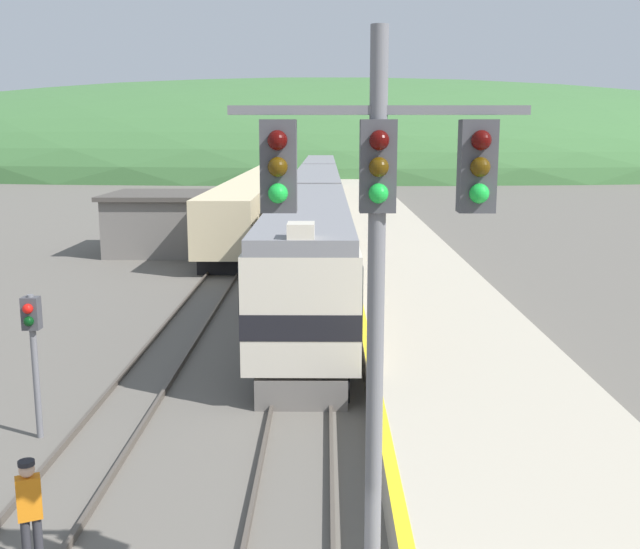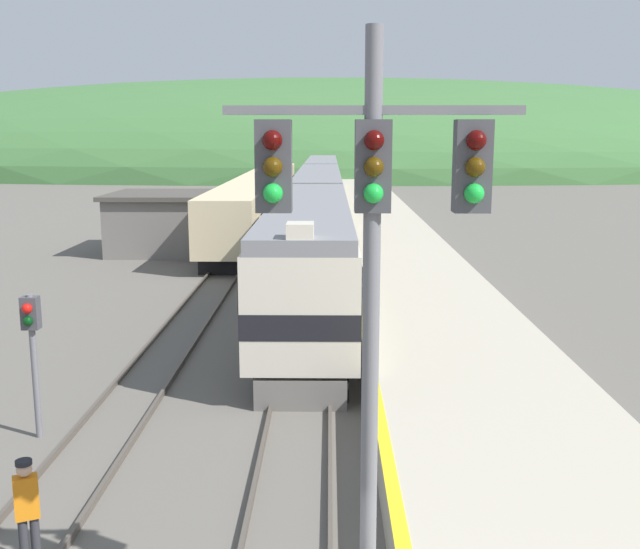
{
  "view_description": "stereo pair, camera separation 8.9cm",
  "coord_description": "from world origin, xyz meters",
  "px_view_note": "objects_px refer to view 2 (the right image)",
  "views": [
    {
      "loc": [
        0.6,
        -6.73,
        6.64
      ],
      "look_at": [
        0.42,
        15.23,
        2.46
      ],
      "focal_mm": 42.0,
      "sensor_mm": 36.0,
      "label": 1
    },
    {
      "loc": [
        0.69,
        -6.73,
        6.64
      ],
      "look_at": [
        0.42,
        15.23,
        2.46
      ],
      "focal_mm": 42.0,
      "sensor_mm": 36.0,
      "label": 2
    }
  ],
  "objects_px": {
    "carriage_third": "(322,179)",
    "track_worker": "(27,508)",
    "siding_train": "(262,199)",
    "carriage_second": "(319,201)",
    "signal_post_siding": "(32,335)",
    "signal_mast_main": "(372,249)",
    "express_train_lead_car": "(310,255)"
  },
  "relations": [
    {
      "from": "siding_train",
      "to": "signal_post_siding",
      "type": "bearing_deg",
      "value": -92.11
    },
    {
      "from": "carriage_third",
      "to": "track_worker",
      "type": "bearing_deg",
      "value": -93.61
    },
    {
      "from": "carriage_second",
      "to": "carriage_third",
      "type": "height_order",
      "value": "same"
    },
    {
      "from": "express_train_lead_car",
      "to": "signal_mast_main",
      "type": "bearing_deg",
      "value": -86.33
    },
    {
      "from": "siding_train",
      "to": "carriage_third",
      "type": "bearing_deg",
      "value": 76.06
    },
    {
      "from": "signal_mast_main",
      "to": "signal_post_siding",
      "type": "bearing_deg",
      "value": 133.89
    },
    {
      "from": "carriage_third",
      "to": "track_worker",
      "type": "relative_size",
      "value": 12.51
    },
    {
      "from": "carriage_second",
      "to": "carriage_third",
      "type": "xyz_separation_m",
      "value": [
        0.0,
        23.45,
        0.0
      ]
    },
    {
      "from": "carriage_third",
      "to": "express_train_lead_car",
      "type": "bearing_deg",
      "value": -90.0
    },
    {
      "from": "carriage_third",
      "to": "signal_post_siding",
      "type": "height_order",
      "value": "carriage_third"
    },
    {
      "from": "carriage_third",
      "to": "signal_post_siding",
      "type": "relative_size",
      "value": 6.98
    },
    {
      "from": "siding_train",
      "to": "track_worker",
      "type": "distance_m",
      "value": 44.41
    },
    {
      "from": "carriage_third",
      "to": "signal_post_siding",
      "type": "bearing_deg",
      "value": -95.78
    },
    {
      "from": "track_worker",
      "to": "signal_mast_main",
      "type": "bearing_deg",
      "value": -22.38
    },
    {
      "from": "carriage_second",
      "to": "track_worker",
      "type": "height_order",
      "value": "carriage_second"
    },
    {
      "from": "carriage_second",
      "to": "siding_train",
      "type": "xyz_separation_m",
      "value": [
        -4.28,
        6.2,
        -0.42
      ]
    },
    {
      "from": "express_train_lead_car",
      "to": "signal_mast_main",
      "type": "distance_m",
      "value": 18.51
    },
    {
      "from": "signal_mast_main",
      "to": "siding_train",
      "type": "bearing_deg",
      "value": 96.69
    },
    {
      "from": "express_train_lead_car",
      "to": "carriage_second",
      "type": "xyz_separation_m",
      "value": [
        0.0,
        22.08,
        -0.01
      ]
    },
    {
      "from": "express_train_lead_car",
      "to": "track_worker",
      "type": "xyz_separation_m",
      "value": [
        -3.89,
        -16.13,
        -1.25
      ]
    },
    {
      "from": "carriage_second",
      "to": "carriage_third",
      "type": "relative_size",
      "value": 1.0
    },
    {
      "from": "carriage_second",
      "to": "siding_train",
      "type": "distance_m",
      "value": 7.54
    },
    {
      "from": "track_worker",
      "to": "carriage_third",
      "type": "bearing_deg",
      "value": 86.39
    },
    {
      "from": "carriage_second",
      "to": "signal_post_siding",
      "type": "relative_size",
      "value": 6.98
    },
    {
      "from": "siding_train",
      "to": "express_train_lead_car",
      "type": "bearing_deg",
      "value": -81.39
    },
    {
      "from": "siding_train",
      "to": "carriage_second",
      "type": "bearing_deg",
      "value": -55.34
    },
    {
      "from": "express_train_lead_car",
      "to": "carriage_third",
      "type": "bearing_deg",
      "value": 90.0
    },
    {
      "from": "signal_mast_main",
      "to": "track_worker",
      "type": "relative_size",
      "value": 4.31
    },
    {
      "from": "carriage_second",
      "to": "signal_post_siding",
      "type": "height_order",
      "value": "carriage_second"
    },
    {
      "from": "carriage_third",
      "to": "signal_mast_main",
      "type": "xyz_separation_m",
      "value": [
        1.17,
        -63.74,
        3.07
      ]
    },
    {
      "from": "track_worker",
      "to": "siding_train",
      "type": "bearing_deg",
      "value": 90.5
    },
    {
      "from": "siding_train",
      "to": "signal_mast_main",
      "type": "xyz_separation_m",
      "value": [
        5.45,
        -46.49,
        3.49
      ]
    }
  ]
}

